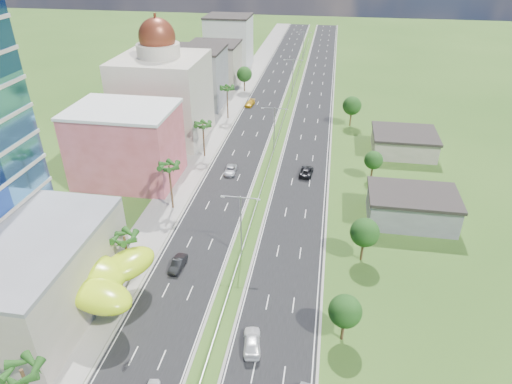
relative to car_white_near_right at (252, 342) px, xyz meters
The scene contains 33 objects.
ground 9.58m from the car_white_near_right, 120.74° to the left, with size 500.00×500.00×0.00m, color #2D5119.
road_left 98.98m from the car_white_near_right, 97.18° to the left, with size 11.00×260.00×0.04m, color black.
road_right 98.24m from the car_white_near_right, 88.47° to the left, with size 11.00×260.00×0.04m, color black.
sidewalk_left 100.61m from the car_white_near_right, 102.56° to the left, with size 7.00×260.00×0.12m, color gray.
median_guardrail 80.33m from the car_white_near_right, 93.48° to the left, with size 0.10×216.06×0.76m.
streetlight_median_b 19.72m from the car_white_near_right, 105.00° to the left, with size 6.04×0.25×11.00m.
streetlight_median_c 58.69m from the car_white_near_right, 94.79° to the left, with size 6.04×0.25×11.00m.
streetlight_median_d 103.48m from the car_white_near_right, 92.70° to the left, with size 6.04×0.25×11.00m.
streetlight_median_e 148.39m from the car_white_near_right, 91.88° to the left, with size 6.04×0.25×11.00m.
lime_canopy 25.55m from the car_white_near_right, behind, with size 18.00×15.00×7.40m.
pink_shophouse 52.34m from the car_white_near_right, 129.28° to the left, with size 20.00×15.00×15.00m, color #BE4F4D.
domed_building 71.99m from the car_white_near_right, 117.48° to the left, with size 20.00×20.00×28.70m.
midrise_grey 94.05m from the car_white_near_right, 109.87° to the left, with size 16.00×15.00×16.00m, color slate.
midrise_beige 114.85m from the car_white_near_right, 106.13° to the left, with size 16.00×15.00×13.00m, color #9C9681.
midrise_white 137.19m from the car_white_near_right, 103.46° to the left, with size 16.00×15.00×18.00m, color silver.
shed_near 40.49m from the car_white_near_right, 55.14° to the left, with size 15.00×10.00×5.00m, color slate.
shed_far 68.02m from the car_white_near_right, 68.32° to the left, with size 14.00×12.00×4.40m, color #9C9681.
palm_tree_a 25.61m from the car_white_near_right, 145.88° to the right, with size 3.60×3.60×9.10m.
palm_tree_b 23.59m from the car_white_near_right, 153.42° to the left, with size 3.60×3.60×8.10m.
palm_tree_c 37.21m from the car_white_near_right, 124.01° to the left, with size 3.60×3.60×9.60m.
palm_tree_d 57.35m from the car_white_near_right, 110.96° to the left, with size 3.60×3.60×8.60m.
palm_tree_e 81.14m from the car_white_near_right, 104.60° to the left, with size 3.60×3.60×9.40m.
leafy_tree_lfar 105.29m from the car_white_near_right, 101.17° to the left, with size 4.90×4.90×8.05m.
leafy_tree_ra 12.20m from the car_white_near_right, 16.03° to the left, with size 4.20×4.20×6.90m.
leafy_tree_rb 25.01m from the car_white_near_right, 55.03° to the left, with size 4.55×4.55×7.47m.
leafy_tree_rc 51.26m from the car_white_near_right, 70.44° to the left, with size 3.85×3.85×6.33m.
leafy_tree_rd 79.43m from the car_white_near_right, 80.47° to the left, with size 4.90×4.90×8.05m.
car_dark_left 19.37m from the car_white_near_right, 136.18° to the left, with size 1.63×4.68×1.54m, color black.
car_silver_mid_left 47.67m from the car_white_near_right, 105.41° to the left, with size 2.32×5.02×1.40m, color #B2B5BB.
car_yellow_far_left 90.91m from the car_white_near_right, 100.24° to the left, with size 2.09×5.15×1.49m, color gold.
car_white_near_right is the anchor object (origin of this frame).
car_dark_far_right 48.04m from the car_white_near_right, 85.83° to the left, with size 2.63×5.70×1.58m, color black.
motorcycle 15.29m from the car_white_near_right, 159.09° to the right, with size 0.53×1.75×1.12m, color black.
Camera 1 is at (11.91, -47.61, 45.53)m, focal length 32.00 mm.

